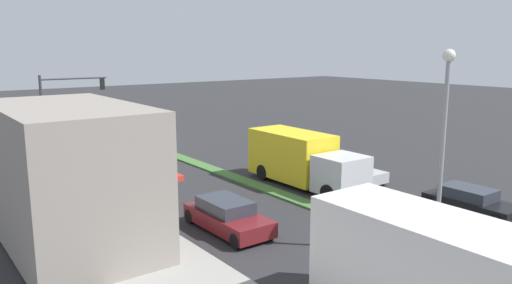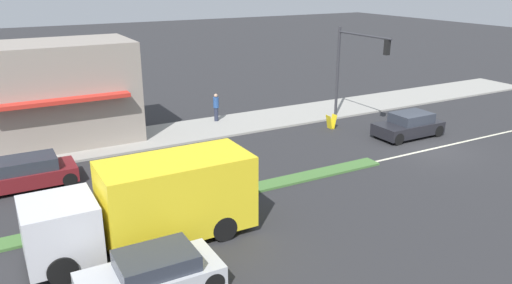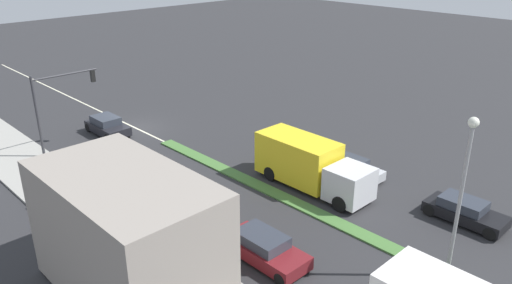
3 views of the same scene
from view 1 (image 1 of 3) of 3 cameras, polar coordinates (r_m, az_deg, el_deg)
ground_plane at (r=25.02m, az=4.81°, el=-6.79°), size 160.00×160.00×0.00m
sidewalk_right at (r=20.08m, az=-14.26°, el=-11.40°), size 4.00×73.00×0.12m
median_strip at (r=19.61m, az=22.87°, el=-12.52°), size 0.90×46.00×0.10m
lane_marking_center at (r=39.91m, az=-12.50°, el=-0.38°), size 0.16×60.00×0.01m
building_corner_store at (r=20.07m, az=-20.43°, el=-3.58°), size 5.31×8.45×5.34m
traffic_signal_main at (r=36.82m, az=-21.15°, el=4.37°), size 4.59×0.34×5.60m
street_lamp at (r=18.97m, az=20.70°, el=1.74°), size 0.44×0.44×7.37m
pedestrian at (r=29.31m, az=-24.20°, el=-3.02°), size 0.34×0.34×1.72m
warning_aframe_sign at (r=35.71m, az=-19.10°, el=-1.32°), size 0.45×0.53×0.84m
delivery_truck at (r=27.62m, az=5.31°, el=-1.97°), size 2.44×7.50×2.87m
sedan_silver at (r=29.08m, az=10.66°, el=-3.21°), size 1.91×4.03×1.25m
sedan_maroon at (r=20.99m, az=-3.29°, el=-8.44°), size 1.84×4.35×1.32m
suv_black at (r=24.85m, az=23.32°, el=-6.30°), size 1.76×4.12×1.26m
sedan_dark at (r=39.44m, az=-15.76°, el=0.30°), size 1.88×3.92×1.37m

